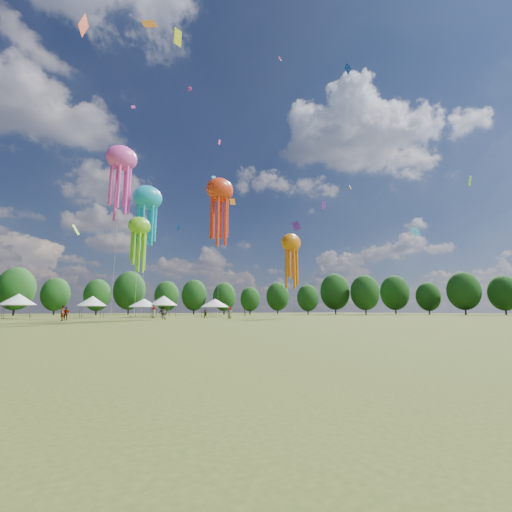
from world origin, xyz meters
TOP-DOWN VIEW (x-y plane):
  - ground at (0.00, 0.00)m, footprint 300.00×300.00m
  - spectator_near at (-3.55, 37.77)m, footprint 1.04×1.04m
  - spectators_far at (1.81, 47.00)m, footprint 37.36×18.85m
  - festival_tents at (-3.12, 56.22)m, footprint 38.14×11.55m
  - show_kites at (2.67, 41.42)m, footprint 33.01×17.68m
  - small_kites at (1.85, 42.01)m, footprint 69.99×67.17m
  - treeline at (-3.87, 62.51)m, footprint 201.57×95.24m

SIDE VIEW (x-z plane):
  - ground at x=0.00m, z-range 0.00..0.00m
  - spectator_near at x=-3.55m, z-range 0.00..1.70m
  - spectators_far at x=1.81m, z-range -0.06..1.86m
  - festival_tents at x=-3.12m, z-range 0.84..5.04m
  - treeline at x=-3.87m, z-range -0.17..13.26m
  - show_kites at x=2.67m, z-range 4.98..31.49m
  - small_kites at x=1.85m, z-range 11.20..49.63m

